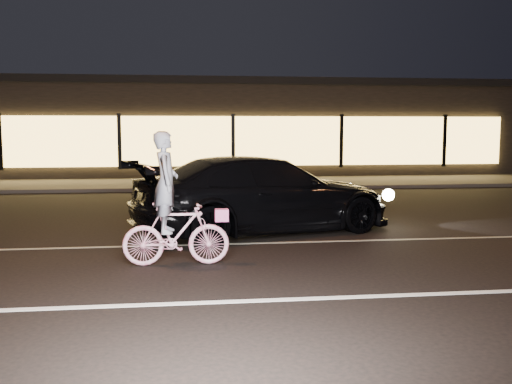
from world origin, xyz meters
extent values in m
plane|color=black|center=(0.00, 0.00, 0.00)|extent=(90.00, 90.00, 0.00)
cube|color=silver|center=(0.00, -1.50, 0.00)|extent=(60.00, 0.12, 0.01)
cube|color=gray|center=(0.00, 2.00, 0.00)|extent=(60.00, 0.10, 0.01)
cube|color=#383533|center=(0.00, 13.00, 0.06)|extent=(30.00, 4.00, 0.12)
cube|color=black|center=(0.00, 19.00, 2.00)|extent=(25.00, 8.00, 4.00)
cube|color=black|center=(0.00, 19.00, 4.05)|extent=(25.40, 8.40, 0.30)
cube|color=#FFC559|center=(0.00, 14.90, 1.60)|extent=(23.00, 0.15, 2.00)
cube|color=black|center=(-9.00, 14.82, 1.60)|extent=(0.15, 0.08, 2.20)
cube|color=black|center=(-4.50, 14.82, 1.60)|extent=(0.15, 0.08, 2.20)
cube|color=black|center=(0.00, 14.82, 1.60)|extent=(0.15, 0.08, 2.20)
cube|color=black|center=(4.50, 14.82, 1.60)|extent=(0.15, 0.08, 2.20)
cube|color=black|center=(9.00, 14.82, 1.60)|extent=(0.15, 0.08, 2.20)
imported|color=#D6386C|center=(-2.11, 0.48, 0.49)|extent=(1.64, 0.46, 0.99)
imported|color=silver|center=(-2.25, 0.48, 1.29)|extent=(0.37, 0.57, 1.55)
cube|color=#E73D90|center=(-1.41, 0.48, 0.77)|extent=(0.21, 0.17, 0.19)
imported|color=black|center=(-0.38, 3.09, 0.78)|extent=(5.77, 3.76, 1.56)
sphere|color=#FFF2BF|center=(1.84, 4.59, 0.71)|extent=(0.26, 0.26, 0.26)
sphere|color=#FFF2BF|center=(2.29, 3.24, 0.71)|extent=(0.26, 0.26, 0.26)
camera|label=1|loc=(-1.97, -8.24, 2.10)|focal=40.00mm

